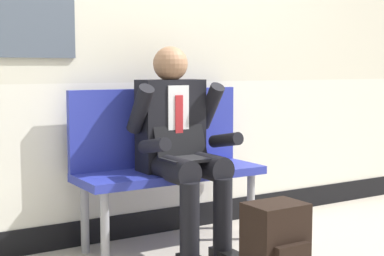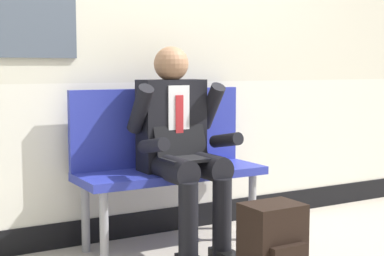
{
  "view_description": "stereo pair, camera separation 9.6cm",
  "coord_description": "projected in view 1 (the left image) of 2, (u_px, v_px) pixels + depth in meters",
  "views": [
    {
      "loc": [
        -1.78,
        -2.72,
        1.1
      ],
      "look_at": [
        -0.03,
        0.12,
        0.75
      ],
      "focal_mm": 54.11,
      "sensor_mm": 36.0,
      "label": 1
    },
    {
      "loc": [
        -1.7,
        -2.77,
        1.1
      ],
      "look_at": [
        -0.03,
        0.12,
        0.75
      ],
      "focal_mm": 54.11,
      "sensor_mm": 36.0,
      "label": 2
    }
  ],
  "objects": [
    {
      "name": "station_wall",
      "position": [
        150.0,
        16.0,
        3.76
      ],
      "size": [
        5.88,
        0.17,
        2.88
      ],
      "color": "beige",
      "rests_on": "ground"
    },
    {
      "name": "person_seated",
      "position": [
        181.0,
        144.0,
        3.41
      ],
      "size": [
        0.57,
        0.7,
        1.23
      ],
      "color": "black",
      "rests_on": "ground"
    },
    {
      "name": "backpack",
      "position": [
        276.0,
        248.0,
        2.85
      ],
      "size": [
        0.28,
        0.26,
        0.44
      ],
      "color": "black",
      "rests_on": "ground"
    },
    {
      "name": "bench_with_person",
      "position": [
        164.0,
        156.0,
        3.6
      ],
      "size": [
        1.17,
        0.42,
        0.97
      ],
      "color": "#28339E",
      "rests_on": "ground"
    }
  ]
}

